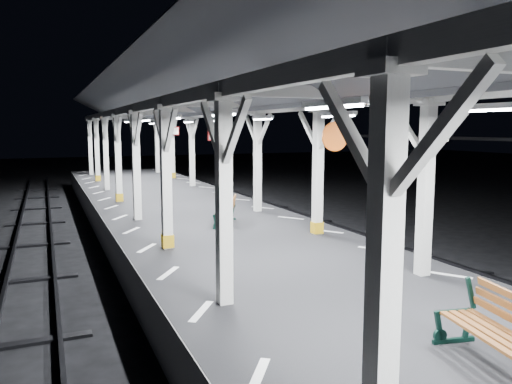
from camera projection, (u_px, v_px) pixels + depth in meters
ground at (282, 305)px, 10.73m from camera, size 120.00×120.00×0.00m
platform at (282, 283)px, 10.66m from camera, size 6.00×50.00×1.00m
hazard_stripes_left at (168, 273)px, 9.65m from camera, size 1.00×48.00×0.01m
hazard_stripes_right at (377, 249)px, 11.55m from camera, size 1.00×48.00×0.01m
track_left at (27, 340)px, 8.78m from camera, size 2.20×60.00×0.16m
track_right at (459, 275)px, 12.66m from camera, size 2.20×60.00×0.16m
canopy at (284, 90)px, 10.13m from camera, size 5.40×49.00×4.65m
bench_near at (503, 331)px, 5.72m from camera, size 0.91×1.72×0.89m
bench_mid at (228, 210)px, 14.51m from camera, size 1.12×1.59×0.81m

